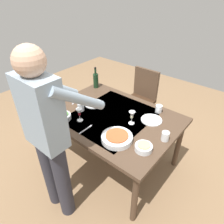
{
  "coord_description": "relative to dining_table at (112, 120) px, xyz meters",
  "views": [
    {
      "loc": [
        -1.2,
        1.44,
        2.02
      ],
      "look_at": [
        0.0,
        0.0,
        0.77
      ],
      "focal_mm": 32.35,
      "sensor_mm": 36.0,
      "label": 1
    }
  ],
  "objects": [
    {
      "name": "ground_plane",
      "position": [
        0.0,
        0.0,
        -0.66
      ],
      "size": [
        6.0,
        6.0,
        0.0
      ],
      "primitive_type": "plane",
      "color": "#846647"
    },
    {
      "name": "dining_table",
      "position": [
        0.0,
        0.0,
        0.0
      ],
      "size": [
        1.46,
        1.07,
        0.72
      ],
      "color": "#4C3828",
      "rests_on": "ground_plane"
    },
    {
      "name": "chair_near",
      "position": [
        0.18,
        -0.92,
        -0.13
      ],
      "size": [
        0.4,
        0.4,
        0.91
      ],
      "color": "#352114",
      "rests_on": "ground_plane"
    },
    {
      "name": "person_server",
      "position": [
        0.01,
        0.8,
        0.31
      ],
      "size": [
        0.42,
        0.61,
        1.69
      ],
      "color": "#2D2D38",
      "rests_on": "ground_plane"
    },
    {
      "name": "wine_bottle",
      "position": [
        0.63,
        -0.4,
        0.18
      ],
      "size": [
        0.07,
        0.07,
        0.3
      ],
      "color": "black",
      "rests_on": "dining_table"
    },
    {
      "name": "wine_glass_left",
      "position": [
        0.21,
        0.29,
        0.17
      ],
      "size": [
        0.07,
        0.07,
        0.15
      ],
      "color": "white",
      "rests_on": "dining_table"
    },
    {
      "name": "wine_glass_right",
      "position": [
        -0.25,
        -0.02,
        0.17
      ],
      "size": [
        0.07,
        0.07,
        0.15
      ],
      "color": "white",
      "rests_on": "dining_table"
    },
    {
      "name": "water_cup_near_left",
      "position": [
        0.35,
        0.15,
        0.11
      ],
      "size": [
        0.08,
        0.08,
        0.09
      ],
      "primitive_type": "cylinder",
      "color": "silver",
      "rests_on": "dining_table"
    },
    {
      "name": "water_cup_near_right",
      "position": [
        -0.36,
        -0.4,
        0.11
      ],
      "size": [
        0.08,
        0.08,
        0.09
      ],
      "primitive_type": "cylinder",
      "color": "silver",
      "rests_on": "dining_table"
    },
    {
      "name": "water_cup_far_left",
      "position": [
        -0.65,
        -0.01,
        0.11
      ],
      "size": [
        0.07,
        0.07,
        0.09
      ],
      "primitive_type": "cylinder",
      "color": "silver",
      "rests_on": "dining_table"
    },
    {
      "name": "serving_bowl_pasta",
      "position": [
        -0.3,
        0.29,
        0.1
      ],
      "size": [
        0.3,
        0.3,
        0.07
      ],
      "color": "silver",
      "rests_on": "dining_table"
    },
    {
      "name": "side_bowl_salad",
      "position": [
        0.38,
        0.39,
        0.1
      ],
      "size": [
        0.18,
        0.18,
        0.07
      ],
      "color": "silver",
      "rests_on": "dining_table"
    },
    {
      "name": "side_bowl_bread",
      "position": [
        -0.57,
        0.24,
        0.1
      ],
      "size": [
        0.16,
        0.16,
        0.07
      ],
      "color": "silver",
      "rests_on": "dining_table"
    },
    {
      "name": "dinner_plate_near",
      "position": [
        0.34,
        -0.05,
        0.07
      ],
      "size": [
        0.23,
        0.23,
        0.01
      ],
      "primitive_type": "cylinder",
      "color": "silver",
      "rests_on": "dining_table"
    },
    {
      "name": "dinner_plate_far",
      "position": [
        -0.39,
        -0.21,
        0.07
      ],
      "size": [
        0.23,
        0.23,
        0.01
      ],
      "primitive_type": "cylinder",
      "color": "silver",
      "rests_on": "dining_table"
    },
    {
      "name": "table_knife",
      "position": [
        0.56,
        0.04,
        0.07
      ],
      "size": [
        0.08,
        0.19,
        0.0
      ],
      "primitive_type": "cube",
      "rotation": [
        0.0,
        0.0,
        0.34
      ],
      "color": "silver",
      "rests_on": "dining_table"
    },
    {
      "name": "table_fork",
      "position": [
        0.05,
        0.37,
        0.07
      ],
      "size": [
        0.02,
        0.18,
        0.0
      ],
      "primitive_type": "cube",
      "rotation": [
        0.0,
        0.0,
        0.01
      ],
      "color": "silver",
      "rests_on": "dining_table"
    }
  ]
}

